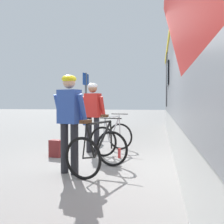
{
  "coord_description": "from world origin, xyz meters",
  "views": [
    {
      "loc": [
        1.07,
        -4.98,
        1.28
      ],
      "look_at": [
        -0.03,
        1.07,
        1.05
      ],
      "focal_mm": 42.19,
      "sensor_mm": 36.0,
      "label": 1
    }
  ],
  "objects": [
    {
      "name": "cyclist_near_in_blue",
      "position": [
        -0.51,
        -0.52,
        1.05
      ],
      "size": [
        0.66,
        0.43,
        1.76
      ],
      "color": "#232328",
      "rests_on": "ground"
    },
    {
      "name": "bicycle_near_black",
      "position": [
        -0.02,
        -0.35,
        0.4
      ],
      "size": [
        1.0,
        1.23,
        0.99
      ],
      "color": "black",
      "rests_on": "ground"
    },
    {
      "name": "cyclist_far_in_red",
      "position": [
        -0.59,
        1.46,
        1.05
      ],
      "size": [
        0.66,
        0.41,
        1.76
      ],
      "color": "#232328",
      "rests_on": "ground"
    },
    {
      "name": "bicycle_far_silver",
      "position": [
        -0.11,
        1.52,
        0.4
      ],
      "size": [
        0.96,
        1.22,
        0.99
      ],
      "color": "black",
      "rests_on": "ground"
    },
    {
      "name": "water_bottle_near_the_bikes",
      "position": [
        0.16,
        0.95,
        0.11
      ],
      "size": [
        0.07,
        0.07,
        0.22
      ],
      "primitive_type": "cylinder",
      "color": "red",
      "rests_on": "ground"
    },
    {
      "name": "platform_sign_post",
      "position": [
        -1.71,
        4.74,
        1.62
      ],
      "size": [
        0.08,
        0.7,
        2.4
      ],
      "color": "#595B60",
      "rests_on": "ground"
    },
    {
      "name": "ground_plane",
      "position": [
        0.0,
        0.0,
        0.0
      ],
      "size": [
        80.0,
        80.0,
        0.0
      ],
      "primitive_type": "plane",
      "color": "gray"
    },
    {
      "name": "backpack_on_platform",
      "position": [
        -1.31,
        0.78,
        0.2
      ],
      "size": [
        0.31,
        0.23,
        0.4
      ],
      "primitive_type": "cube",
      "rotation": [
        0.0,
        0.0,
        -0.2
      ],
      "color": "maroon",
      "rests_on": "ground"
    }
  ]
}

